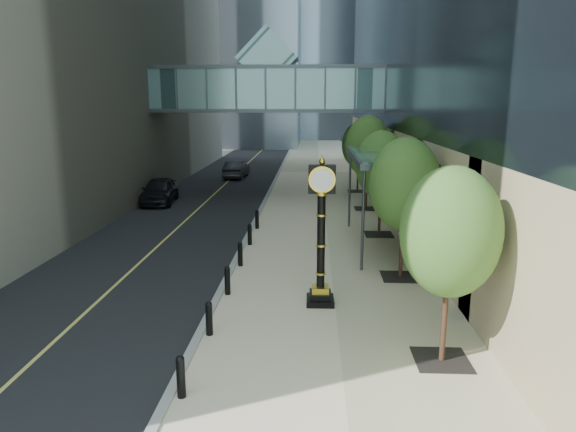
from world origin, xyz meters
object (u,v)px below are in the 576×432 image
Objects in this scene: car_far at (236,169)px; street_clock at (321,243)px; pedestrian at (404,228)px; car_near at (159,190)px.

street_clock is at bearing 106.43° from car_far.
street_clock is 8.49m from pedestrian.
pedestrian is (3.99, 7.39, -1.28)m from street_clock.
car_near is at bearing 77.05° from car_far.
street_clock reaches higher than pedestrian.
street_clock is 20.27m from car_near.
car_far is at bearing 102.79° from street_clock.
pedestrian is 17.56m from car_near.
car_near is 12.53m from car_far.
car_near is (-14.50, 9.90, -0.00)m from pedestrian.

